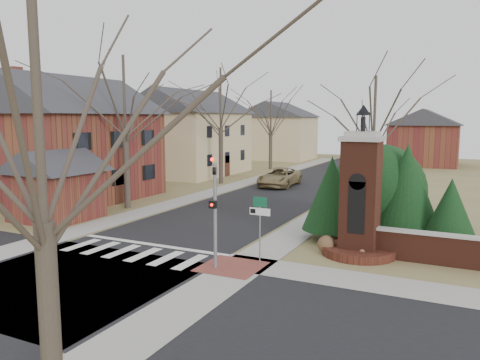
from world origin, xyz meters
The scene contains 30 objects.
ground centered at (0.00, 0.00, 0.00)m, with size 120.00×120.00×0.00m, color olive.
main_street centered at (0.00, 22.00, 0.01)m, with size 8.00×70.00×0.01m, color black.
cross_street centered at (0.00, -3.00, 0.01)m, with size 120.00×8.00×0.01m, color black.
crosswalk_zone centered at (0.00, 0.80, 0.01)m, with size 8.00×2.20×0.02m, color silver.
stop_bar centered at (0.00, 2.30, 0.01)m, with size 8.00×0.35×0.02m, color silver.
sidewalk_right_main centered at (5.20, 22.00, 0.01)m, with size 2.00×60.00×0.02m, color gray.
sidewalk_left centered at (-5.20, 22.00, 0.01)m, with size 2.00×60.00×0.02m, color gray.
curb_apron centered at (4.80, 1.00, 0.01)m, with size 2.40×2.40×0.02m, color brown.
traffic_signal_pole centered at (4.30, 0.57, 2.59)m, with size 0.28×0.41×4.50m.
sign_post centered at (5.59, 1.99, 1.95)m, with size 0.90×0.07×2.75m.
brick_gate_monument centered at (9.00, 4.99, 2.17)m, with size 3.20×3.20×6.47m.
brick_garden_wall centered at (13.50, 5.00, 0.66)m, with size 7.50×0.50×1.30m.
house_brick_left centered at (-13.01, 9.99, 4.66)m, with size 9.80×11.80×9.42m.
house_stucco_left centered at (-13.50, 27.00, 4.59)m, with size 9.80×12.80×9.28m.
garage_left centered at (-8.52, 4.49, 2.24)m, with size 4.80×4.80×4.29m.
house_distant_left centered at (-12.01, 48.00, 4.25)m, with size 10.80×8.80×8.53m.
house_distant_right centered at (7.99, 47.99, 3.65)m, with size 8.80×8.80×7.30m.
evergreen_near centered at (7.20, 7.00, 2.30)m, with size 2.80×2.80×4.10m.
evergreen_mid centered at (10.50, 8.20, 2.60)m, with size 3.40×3.40×4.70m.
evergreen_far centered at (12.50, 7.20, 1.90)m, with size 2.40×2.40×3.30m.
evergreen_mass centered at (9.00, 9.50, 2.40)m, with size 4.80×4.80×4.80m, color black.
bare_tree_0 centered at (-7.00, 9.00, 7.70)m, with size 8.05×8.05×11.15m.
bare_tree_1 centered at (-7.00, 22.00, 8.03)m, with size 8.40×8.40×11.64m.
bare_tree_2 centered at (-7.50, 35.00, 7.03)m, with size 7.35×7.35×10.19m.
bare_tree_3 centered at (7.50, 16.00, 6.69)m, with size 7.00×7.00×9.70m.
bare_tree_4 centered at (6.00, -9.00, 6.35)m, with size 6.65×6.65×9.21m.
pickup_truck centered at (-1.60, 22.72, 0.79)m, with size 2.63×5.70×1.58m, color olive.
distant_car centered at (1.60, 38.24, 0.75)m, with size 1.59×4.56×1.50m, color #2C2E33.
dry_shrub_left centered at (7.67, 4.60, 0.39)m, with size 0.78×0.78×0.78m, color brown.
dry_shrub_right centered at (9.30, 4.60, 0.37)m, with size 0.73×0.73×0.73m, color brown.
Camera 1 is at (13.04, -15.06, 5.92)m, focal length 35.00 mm.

